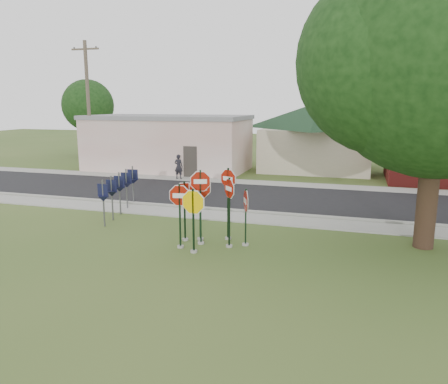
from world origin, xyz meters
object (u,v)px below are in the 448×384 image
(stop_sign_yellow, at_px, (193,212))
(stop_sign_left, at_px, (180,207))
(pedestrian, at_px, (179,167))
(stop_sign_center, at_px, (201,196))
(oak_tree, at_px, (441,53))
(utility_pole_near, at_px, (88,105))

(stop_sign_yellow, relative_size, stop_sign_left, 0.97)
(stop_sign_left, relative_size, pedestrian, 1.47)
(stop_sign_left, bearing_deg, pedestrian, 113.06)
(stop_sign_center, height_order, oak_tree, oak_tree)
(pedestrian, bearing_deg, utility_pole_near, -4.96)
(stop_sign_left, bearing_deg, stop_sign_center, 47.88)
(stop_sign_center, relative_size, stop_sign_yellow, 1.20)
(stop_sign_yellow, distance_m, utility_pole_near, 20.42)
(oak_tree, bearing_deg, stop_sign_yellow, -159.02)
(stop_sign_yellow, relative_size, pedestrian, 1.43)
(stop_sign_center, relative_size, utility_pole_near, 0.30)
(stop_sign_center, bearing_deg, stop_sign_left, -132.12)
(stop_sign_yellow, bearing_deg, stop_sign_left, 152.10)
(stop_sign_left, relative_size, oak_tree, 0.20)
(oak_tree, bearing_deg, stop_sign_left, -162.59)
(stop_sign_yellow, height_order, oak_tree, oak_tree)
(stop_sign_center, height_order, stop_sign_yellow, stop_sign_center)
(stop_sign_left, bearing_deg, utility_pole_near, 132.51)
(stop_sign_left, xyz_separation_m, pedestrian, (-5.62, 13.19, -0.61))
(pedestrian, bearing_deg, stop_sign_left, 116.66)
(stop_sign_yellow, height_order, utility_pole_near, utility_pole_near)
(stop_sign_left, relative_size, utility_pole_near, 0.26)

